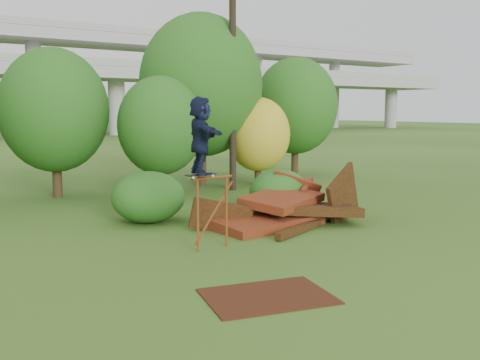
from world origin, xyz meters
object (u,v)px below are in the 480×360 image
scrap_pile (287,210)px  flat_plate (268,296)px  utility_pole (233,65)px  skater (201,135)px

scrap_pile → flat_plate: (-4.19, -4.70, -0.39)m
flat_plate → utility_pole: bearing=59.9°
utility_pole → scrap_pile: bearing=-109.6°
skater → scrap_pile: bearing=-58.0°
scrap_pile → utility_pole: utility_pole is taller
scrap_pile → utility_pole: size_ratio=0.57×
flat_plate → skater: bearing=80.3°
skater → utility_pole: utility_pole is taller
utility_pole → skater: bearing=-127.2°
scrap_pile → skater: bearing=-160.4°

